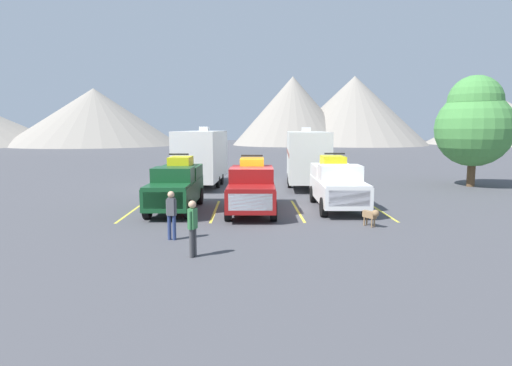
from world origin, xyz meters
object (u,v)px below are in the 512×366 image
object	(u,v)px
person_b	(193,225)
pickup_truck_b	(252,186)
camper_trailer_a	(202,155)
pickup_truck_a	(176,185)
pickup_truck_c	(337,183)
dog	(372,215)
person_a	(171,212)
camper_trailer_b	(307,155)

from	to	relation	value
person_b	pickup_truck_b	bearing A→B (deg)	75.78
camper_trailer_a	person_b	bearing A→B (deg)	-85.07
pickup_truck_a	person_b	world-z (taller)	pickup_truck_a
pickup_truck_b	pickup_truck_c	distance (m)	4.24
dog	person_b	bearing A→B (deg)	-149.27
pickup_truck_a	person_b	bearing A→B (deg)	-77.35
pickup_truck_a	dog	world-z (taller)	pickup_truck_a
pickup_truck_b	person_a	xyz separation A→B (m)	(-2.85, -5.26, -0.19)
camper_trailer_b	person_a	xyz separation A→B (m)	(-6.65, -14.22, -1.09)
pickup_truck_a	dog	bearing A→B (deg)	-24.66
pickup_truck_c	person_b	xyz separation A→B (m)	(-6.03, -8.07, -0.21)
pickup_truck_a	pickup_truck_b	xyz separation A→B (m)	(3.59, -0.42, -0.01)
dog	person_a	bearing A→B (deg)	-166.25
pickup_truck_a	pickup_truck_b	world-z (taller)	pickup_truck_a
pickup_truck_b	person_b	xyz separation A→B (m)	(-1.86, -7.32, -0.18)
pickup_truck_a	dog	distance (m)	9.19
pickup_truck_b	camper_trailer_a	size ratio (longest dim) A/B	0.69
camper_trailer_a	pickup_truck_b	bearing A→B (deg)	-70.07
pickup_truck_a	person_b	size ratio (longest dim) A/B	3.19
camper_trailer_a	person_a	size ratio (longest dim) A/B	4.84
dog	camper_trailer_b	bearing A→B (deg)	94.32
pickup_truck_c	camper_trailer_b	distance (m)	8.26
pickup_truck_a	pickup_truck_c	world-z (taller)	pickup_truck_c
person_a	dog	bearing A→B (deg)	13.75
pickup_truck_b	dog	bearing A→B (deg)	-35.74
person_a	dog	world-z (taller)	person_a
pickup_truck_b	camper_trailer_a	world-z (taller)	camper_trailer_a
pickup_truck_a	person_a	bearing A→B (deg)	-82.59
person_b	dog	bearing A→B (deg)	30.73
pickup_truck_b	camper_trailer_b	bearing A→B (deg)	67.02
pickup_truck_b	camper_trailer_b	distance (m)	9.77
camper_trailer_a	dog	bearing A→B (deg)	-57.19
person_a	person_b	xyz separation A→B (m)	(1.00, -2.06, 0.01)
camper_trailer_b	person_b	bearing A→B (deg)	-109.15
pickup_truck_b	pickup_truck_c	world-z (taller)	pickup_truck_c
camper_trailer_a	pickup_truck_c	bearing A→B (deg)	-47.96
pickup_truck_a	dog	size ratio (longest dim) A/B	7.08
camper_trailer_b	camper_trailer_a	bearing A→B (deg)	179.66
pickup_truck_c	camper_trailer_b	world-z (taller)	camper_trailer_b
pickup_truck_a	camper_trailer_b	distance (m)	11.33
pickup_truck_c	pickup_truck_a	bearing A→B (deg)	-177.52
camper_trailer_b	pickup_truck_b	bearing A→B (deg)	-112.98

